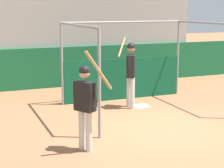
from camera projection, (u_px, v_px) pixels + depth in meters
ground_plane at (163, 129)px, 8.91m from camera, size 60.00×60.00×0.00m
outfield_wall at (87, 66)px, 13.98m from camera, size 24.00×0.12×1.46m
bleacher_section at (71, 34)px, 15.64m from camera, size 8.70×4.00×3.54m
batting_cage at (130, 68)px, 11.25m from camera, size 4.01×3.24×2.45m
home_plate at (141, 106)px, 10.99m from camera, size 0.44×0.44×0.02m
player_batter at (131, 68)px, 10.65m from camera, size 0.57×0.93×1.99m
player_waiting at (85, 100)px, 7.37m from camera, size 0.67×0.63×2.07m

